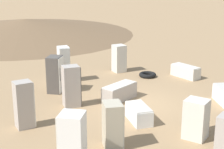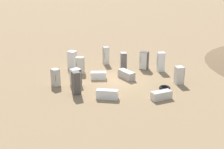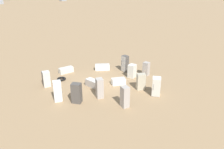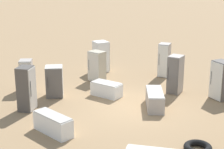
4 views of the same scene
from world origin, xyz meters
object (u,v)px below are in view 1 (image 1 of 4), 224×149
(discarded_fridge_9, at_px, (196,119))
(discarded_fridge_1, at_px, (72,140))
(discarded_fridge_0, at_px, (119,92))
(discarded_fridge_2, at_px, (113,125))
(discarded_fridge_10, at_px, (72,86))
(discarded_fridge_7, at_px, (55,74))
(discarded_fridge_11, at_px, (185,71))
(discarded_fridge_3, at_px, (24,105))
(discarded_fridge_6, at_px, (64,64))
(scrap_tire, at_px, (148,75))
(discarded_fridge_5, at_px, (139,114))
(discarded_fridge_13, at_px, (119,58))

(discarded_fridge_9, bearing_deg, discarded_fridge_1, -121.98)
(discarded_fridge_0, height_order, discarded_fridge_2, discarded_fridge_2)
(discarded_fridge_1, xyz_separation_m, discarded_fridge_10, (-4.27, 2.95, 0.04))
(discarded_fridge_7, relative_size, discarded_fridge_11, 1.07)
(discarded_fridge_3, distance_m, discarded_fridge_6, 5.88)
(scrap_tire, bearing_deg, discarded_fridge_6, -119.99)
(discarded_fridge_3, xyz_separation_m, discarded_fridge_5, (2.49, 3.70, -0.59))
(discarded_fridge_1, height_order, discarded_fridge_9, discarded_fridge_1)
(scrap_tire, bearing_deg, discarded_fridge_2, -54.02)
(discarded_fridge_6, xyz_separation_m, discarded_fridge_13, (0.47, 3.51, -0.16))
(discarded_fridge_9, height_order, discarded_fridge_13, discarded_fridge_13)
(discarded_fridge_5, height_order, scrap_tire, discarded_fridge_5)
(discarded_fridge_7, bearing_deg, discarded_fridge_1, 23.20)
(discarded_fridge_0, bearing_deg, discarded_fridge_3, -100.71)
(discarded_fridge_7, distance_m, scrap_tire, 5.46)
(discarded_fridge_1, relative_size, discarded_fridge_13, 1.12)
(discarded_fridge_1, height_order, discarded_fridge_3, discarded_fridge_3)
(discarded_fridge_3, relative_size, discarded_fridge_5, 1.17)
(discarded_fridge_2, height_order, discarded_fridge_10, discarded_fridge_10)
(discarded_fridge_0, relative_size, discarded_fridge_13, 1.20)
(discarded_fridge_13, bearing_deg, discarded_fridge_3, -143.88)
(discarded_fridge_1, xyz_separation_m, discarded_fridge_9, (1.27, 4.52, -0.15))
(discarded_fridge_0, height_order, scrap_tire, discarded_fridge_0)
(discarded_fridge_0, xyz_separation_m, discarded_fridge_9, (4.73, -0.55, 0.36))
(discarded_fridge_5, bearing_deg, discarded_fridge_7, 120.41)
(discarded_fridge_1, relative_size, discarded_fridge_11, 1.05)
(discarded_fridge_9, distance_m, scrap_tire, 7.73)
(discarded_fridge_2, xyz_separation_m, scrap_tire, (-5.03, 6.93, -0.69))
(discarded_fridge_10, bearing_deg, discarded_fridge_11, 106.88)
(discarded_fridge_5, bearing_deg, discarded_fridge_11, 47.26)
(discarded_fridge_5, bearing_deg, discarded_fridge_1, -140.10)
(discarded_fridge_0, height_order, discarded_fridge_10, discarded_fridge_10)
(discarded_fridge_11, relative_size, discarded_fridge_13, 1.06)
(scrap_tire, bearing_deg, discarded_fridge_13, -164.83)
(discarded_fridge_10, bearing_deg, discarded_fridge_9, 36.55)
(discarded_fridge_3, distance_m, scrap_tire, 8.61)
(discarded_fridge_2, bearing_deg, discarded_fridge_5, 143.04)
(discarded_fridge_7, height_order, discarded_fridge_13, discarded_fridge_7)
(discarded_fridge_6, xyz_separation_m, discarded_fridge_9, (8.77, -0.19, -0.22))
(discarded_fridge_3, height_order, discarded_fridge_7, discarded_fridge_3)
(discarded_fridge_2, bearing_deg, discarded_fridge_13, 166.48)
(discarded_fridge_0, xyz_separation_m, discarded_fridge_10, (-0.80, -2.11, 0.55))
(discarded_fridge_9, bearing_deg, discarded_fridge_0, 157.10)
(discarded_fridge_1, relative_size, discarded_fridge_10, 0.96)
(discarded_fridge_0, distance_m, discarded_fridge_2, 4.67)
(discarded_fridge_7, height_order, scrap_tire, discarded_fridge_7)
(discarded_fridge_6, bearing_deg, discarded_fridge_11, 166.52)
(discarded_fridge_6, bearing_deg, scrap_tire, 170.36)
(discarded_fridge_2, height_order, discarded_fridge_6, discarded_fridge_6)
(discarded_fridge_1, distance_m, discarded_fridge_10, 5.19)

